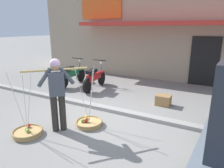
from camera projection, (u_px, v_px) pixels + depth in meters
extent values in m
plane|color=gray|center=(95.00, 120.00, 5.31)|extent=(90.00, 90.00, 0.00)
cube|color=gray|center=(108.00, 109.00, 5.89)|extent=(20.00, 0.24, 0.10)
cylinder|color=#2D2823|center=(55.00, 114.00, 4.64)|extent=(0.15, 0.15, 0.86)
cylinder|color=#2D2823|center=(63.00, 113.00, 4.69)|extent=(0.15, 0.15, 0.86)
cube|color=#474C56|center=(56.00, 84.00, 4.48)|extent=(0.38, 0.39, 0.54)
sphere|color=tan|center=(55.00, 66.00, 4.37)|extent=(0.21, 0.21, 0.21)
sphere|color=#D1A8CC|center=(55.00, 64.00, 4.35)|extent=(0.22, 0.22, 0.22)
cylinder|color=#474C56|center=(44.00, 77.00, 4.35)|extent=(0.29, 0.31, 0.43)
cylinder|color=#474C56|center=(67.00, 76.00, 4.51)|extent=(0.29, 0.31, 0.43)
cylinder|color=tan|center=(55.00, 70.00, 4.39)|extent=(0.98, 1.08, 0.04)
cylinder|color=tan|center=(28.00, 133.00, 4.54)|extent=(0.62, 0.62, 0.09)
torus|color=olive|center=(27.00, 131.00, 4.53)|extent=(0.67, 0.67, 0.05)
sphere|color=gold|center=(28.00, 130.00, 4.49)|extent=(0.09, 0.09, 0.09)
sphere|color=#71AF43|center=(28.00, 131.00, 4.47)|extent=(0.08, 0.08, 0.08)
sphere|color=red|center=(28.00, 125.00, 4.71)|extent=(0.09, 0.09, 0.09)
sphere|color=#6FAC41|center=(27.00, 129.00, 4.53)|extent=(0.09, 0.09, 0.09)
cylinder|color=silver|center=(29.00, 101.00, 4.47)|extent=(0.01, 0.30, 1.36)
cylinder|color=silver|center=(17.00, 103.00, 4.34)|extent=(0.26, 0.16, 1.36)
cylinder|color=silver|center=(25.00, 105.00, 4.23)|extent=(0.26, 0.16, 1.36)
cylinder|color=tan|center=(89.00, 124.00, 5.00)|extent=(0.62, 0.62, 0.09)
torus|color=olive|center=(89.00, 122.00, 4.98)|extent=(0.67, 0.67, 0.05)
sphere|color=yellow|center=(86.00, 117.00, 5.16)|extent=(0.09, 0.09, 0.09)
sphere|color=#AC1F1B|center=(86.00, 120.00, 4.95)|extent=(0.10, 0.10, 0.10)
sphere|color=#6CA63F|center=(83.00, 121.00, 4.95)|extent=(0.09, 0.09, 0.09)
cylinder|color=silver|center=(91.00, 94.00, 4.92)|extent=(0.01, 0.30, 1.36)
cylinder|color=silver|center=(82.00, 96.00, 4.80)|extent=(0.26, 0.16, 1.36)
cylinder|color=silver|center=(91.00, 98.00, 4.68)|extent=(0.26, 0.16, 1.36)
cylinder|color=black|center=(81.00, 75.00, 8.98)|extent=(0.12, 0.58, 0.58)
cylinder|color=black|center=(63.00, 82.00, 7.89)|extent=(0.12, 0.58, 0.58)
cube|color=#19663D|center=(81.00, 69.00, 8.91)|extent=(0.16, 0.29, 0.06)
cube|color=#19663D|center=(71.00, 74.00, 8.29)|extent=(0.26, 0.91, 0.24)
cube|color=black|center=(68.00, 69.00, 8.07)|extent=(0.26, 0.57, 0.12)
cylinder|color=slate|center=(79.00, 67.00, 8.78)|extent=(0.08, 0.30, 0.76)
cylinder|color=black|center=(78.00, 58.00, 8.61)|extent=(0.54, 0.07, 0.04)
sphere|color=silver|center=(80.00, 61.00, 8.79)|extent=(0.11, 0.11, 0.11)
cylinder|color=black|center=(102.00, 78.00, 8.48)|extent=(0.15, 0.59, 0.58)
cylinder|color=black|center=(88.00, 86.00, 7.37)|extent=(0.15, 0.59, 0.58)
cube|color=red|center=(102.00, 72.00, 8.41)|extent=(0.17, 0.29, 0.06)
cube|color=red|center=(94.00, 77.00, 7.77)|extent=(0.31, 0.92, 0.24)
cube|color=black|center=(92.00, 71.00, 7.55)|extent=(0.29, 0.58, 0.12)
cylinder|color=slate|center=(100.00, 69.00, 8.28)|extent=(0.10, 0.30, 0.76)
cylinder|color=black|center=(99.00, 60.00, 8.10)|extent=(0.54, 0.10, 0.04)
sphere|color=silver|center=(101.00, 63.00, 8.29)|extent=(0.11, 0.11, 0.11)
cylinder|color=black|center=(220.00, 116.00, 4.61)|extent=(0.32, 0.78, 0.76)
cube|color=tan|center=(172.00, 32.00, 10.95)|extent=(13.00, 5.00, 4.20)
cube|color=red|center=(156.00, 23.00, 8.30)|extent=(7.15, 1.00, 0.16)
cube|color=#DB5B1E|center=(101.00, 9.00, 9.84)|extent=(2.20, 0.08, 0.90)
cube|color=black|center=(204.00, 62.00, 8.22)|extent=(1.10, 0.06, 2.00)
cube|color=olive|center=(163.00, 100.00, 6.27)|extent=(0.44, 0.36, 0.32)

